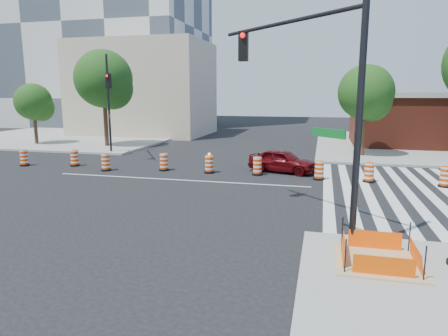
% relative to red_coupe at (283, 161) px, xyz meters
% --- Properties ---
extents(ground, '(120.00, 120.00, 0.00)m').
position_rel_red_coupe_xyz_m(ground, '(-5.23, -3.48, -0.67)').
color(ground, black).
rests_on(ground, ground).
extents(sidewalk_nw, '(22.00, 22.00, 0.15)m').
position_rel_red_coupe_xyz_m(sidewalk_nw, '(-23.23, 14.52, -0.60)').
color(sidewalk_nw, gray).
rests_on(sidewalk_nw, ground).
extents(crosswalk_east, '(6.75, 13.50, 0.01)m').
position_rel_red_coupe_xyz_m(crosswalk_east, '(5.72, -3.48, -0.67)').
color(crosswalk_east, silver).
rests_on(crosswalk_east, ground).
extents(lane_centerline, '(14.00, 0.12, 0.01)m').
position_rel_red_coupe_xyz_m(lane_centerline, '(-5.23, -3.48, -0.67)').
color(lane_centerline, silver).
rests_on(lane_centerline, ground).
extents(excavation_pit, '(2.20, 2.20, 0.90)m').
position_rel_red_coupe_xyz_m(excavation_pit, '(3.77, -12.48, -0.45)').
color(excavation_pit, tan).
rests_on(excavation_pit, ground).
extents(beige_midrise, '(14.00, 10.00, 10.00)m').
position_rel_red_coupe_xyz_m(beige_midrise, '(-17.23, 18.52, 4.33)').
color(beige_midrise, '#B7A68C').
rests_on(beige_midrise, ground).
extents(red_coupe, '(4.24, 2.62, 1.35)m').
position_rel_red_coupe_xyz_m(red_coupe, '(0.00, 0.00, 0.00)').
color(red_coupe, '#4F060B').
rests_on(red_coupe, ground).
extents(signal_pole_se, '(4.85, 4.56, 8.61)m').
position_rel_red_coupe_xyz_m(signal_pole_se, '(1.84, -10.25, 4.59)').
color(signal_pole_se, black).
rests_on(signal_pole_se, ground).
extents(signal_pole_nw, '(2.89, 4.79, 7.25)m').
position_rel_red_coupe_xyz_m(signal_pole_nw, '(-12.83, 3.14, 3.78)').
color(signal_pole_nw, black).
rests_on(signal_pole_nw, ground).
extents(tree_north_a, '(3.21, 3.17, 5.39)m').
position_rel_red_coupe_xyz_m(tree_north_a, '(-22.29, 7.05, 2.94)').
color(tree_north_a, '#382314').
rests_on(tree_north_a, ground).
extents(tree_north_b, '(4.76, 4.76, 8.10)m').
position_rel_red_coupe_xyz_m(tree_north_b, '(-15.54, 7.33, 4.76)').
color(tree_north_b, '#382314').
rests_on(tree_north_b, ground).
extents(tree_north_c, '(3.85, 3.85, 6.54)m').
position_rel_red_coupe_xyz_m(tree_north_c, '(5.07, 6.95, 3.72)').
color(tree_north_c, '#382314').
rests_on(tree_north_c, ground).
extents(median_drum_0, '(0.60, 0.60, 1.02)m').
position_rel_red_coupe_xyz_m(median_drum_0, '(-16.15, -1.85, -0.19)').
color(median_drum_0, black).
rests_on(median_drum_0, ground).
extents(median_drum_1, '(0.60, 0.60, 1.02)m').
position_rel_red_coupe_xyz_m(median_drum_1, '(-12.99, -1.15, -0.19)').
color(median_drum_1, black).
rests_on(median_drum_1, ground).
extents(median_drum_2, '(0.60, 0.60, 1.02)m').
position_rel_red_coupe_xyz_m(median_drum_2, '(-10.26, -2.08, -0.19)').
color(median_drum_2, black).
rests_on(median_drum_2, ground).
extents(median_drum_3, '(0.60, 0.60, 1.02)m').
position_rel_red_coupe_xyz_m(median_drum_3, '(-6.92, -1.19, -0.19)').
color(median_drum_3, black).
rests_on(median_drum_3, ground).
extents(median_drum_4, '(0.60, 0.60, 1.18)m').
position_rel_red_coupe_xyz_m(median_drum_4, '(-4.09, -1.25, -0.18)').
color(median_drum_4, black).
rests_on(median_drum_4, ground).
extents(median_drum_5, '(0.60, 0.60, 1.02)m').
position_rel_red_coupe_xyz_m(median_drum_5, '(-1.29, -1.19, -0.19)').
color(median_drum_5, black).
rests_on(median_drum_5, ground).
extents(median_drum_6, '(0.60, 0.60, 1.02)m').
position_rel_red_coupe_xyz_m(median_drum_6, '(2.11, -1.60, -0.19)').
color(median_drum_6, black).
rests_on(median_drum_6, ground).
extents(median_drum_7, '(0.60, 0.60, 1.02)m').
position_rel_red_coupe_xyz_m(median_drum_7, '(4.63, -1.62, -0.19)').
color(median_drum_7, black).
rests_on(median_drum_7, ground).
extents(median_drum_8, '(0.60, 0.60, 1.02)m').
position_rel_red_coupe_xyz_m(median_drum_8, '(8.13, -1.90, -0.19)').
color(median_drum_8, black).
rests_on(median_drum_8, ground).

